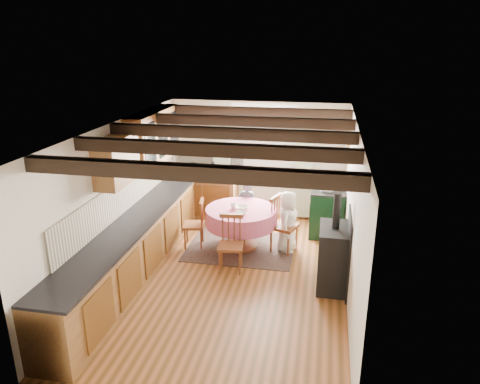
% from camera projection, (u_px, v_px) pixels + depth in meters
% --- Properties ---
extents(floor, '(3.60, 5.50, 0.00)m').
position_uv_depth(floor, '(230.00, 276.00, 7.20)').
color(floor, '#A1592E').
rests_on(floor, ground).
extents(ceiling, '(3.60, 5.50, 0.00)m').
position_uv_depth(ceiling, '(229.00, 127.00, 6.42)').
color(ceiling, white).
rests_on(ceiling, ground).
extents(wall_back, '(3.60, 0.00, 2.40)m').
position_uv_depth(wall_back, '(258.00, 160.00, 9.37)').
color(wall_back, silver).
rests_on(wall_back, ground).
extents(wall_front, '(3.60, 0.00, 2.40)m').
position_uv_depth(wall_front, '(169.00, 307.00, 4.26)').
color(wall_front, silver).
rests_on(wall_front, ground).
extents(wall_left, '(0.00, 5.50, 2.40)m').
position_uv_depth(wall_left, '(119.00, 198.00, 7.14)').
color(wall_left, silver).
rests_on(wall_left, ground).
extents(wall_right, '(0.00, 5.50, 2.40)m').
position_uv_depth(wall_right, '(352.00, 214.00, 6.49)').
color(wall_right, silver).
rests_on(wall_right, ground).
extents(beam_a, '(3.60, 0.16, 0.16)m').
position_uv_depth(beam_a, '(188.00, 172.00, 4.60)').
color(beam_a, black).
rests_on(beam_a, ceiling).
extents(beam_b, '(3.60, 0.16, 0.16)m').
position_uv_depth(beam_b, '(212.00, 149.00, 5.52)').
color(beam_b, black).
rests_on(beam_b, ceiling).
extents(beam_c, '(3.60, 0.16, 0.16)m').
position_uv_depth(beam_c, '(229.00, 133.00, 6.45)').
color(beam_c, black).
rests_on(beam_c, ceiling).
extents(beam_d, '(3.60, 0.16, 0.16)m').
position_uv_depth(beam_d, '(242.00, 121.00, 7.38)').
color(beam_d, black).
rests_on(beam_d, ceiling).
extents(beam_e, '(3.60, 0.16, 0.16)m').
position_uv_depth(beam_e, '(252.00, 112.00, 8.31)').
color(beam_e, black).
rests_on(beam_e, ceiling).
extents(splash_left, '(0.02, 4.50, 0.55)m').
position_uv_depth(splash_left, '(128.00, 192.00, 7.41)').
color(splash_left, beige).
rests_on(splash_left, wall_left).
extents(splash_back, '(1.40, 0.02, 0.55)m').
position_uv_depth(splash_back, '(211.00, 158.00, 9.53)').
color(splash_back, beige).
rests_on(splash_back, wall_back).
extents(base_cabinet_left, '(0.60, 5.30, 0.88)m').
position_uv_depth(base_cabinet_left, '(140.00, 243.00, 7.33)').
color(base_cabinet_left, olive).
rests_on(base_cabinet_left, floor).
extents(base_cabinet_back, '(1.30, 0.60, 0.88)m').
position_uv_depth(base_cabinet_back, '(206.00, 196.00, 9.52)').
color(base_cabinet_back, olive).
rests_on(base_cabinet_back, floor).
extents(worktop_left, '(0.64, 5.30, 0.04)m').
position_uv_depth(worktop_left, '(139.00, 217.00, 7.18)').
color(worktop_left, black).
rests_on(worktop_left, base_cabinet_left).
extents(worktop_back, '(1.30, 0.64, 0.04)m').
position_uv_depth(worktop_back, '(205.00, 175.00, 9.36)').
color(worktop_back, black).
rests_on(worktop_back, base_cabinet_back).
extents(wall_cabinet_glass, '(0.34, 1.80, 0.90)m').
position_uv_depth(wall_cabinet_glass, '(154.00, 136.00, 7.98)').
color(wall_cabinet_glass, olive).
rests_on(wall_cabinet_glass, wall_left).
extents(wall_cabinet_solid, '(0.34, 0.90, 0.70)m').
position_uv_depth(wall_cabinet_solid, '(116.00, 161.00, 6.60)').
color(wall_cabinet_solid, olive).
rests_on(wall_cabinet_solid, wall_left).
extents(window_frame, '(1.34, 0.03, 1.54)m').
position_uv_depth(window_frame, '(263.00, 141.00, 9.20)').
color(window_frame, white).
rests_on(window_frame, wall_back).
extents(window_pane, '(1.20, 0.01, 1.40)m').
position_uv_depth(window_pane, '(263.00, 141.00, 9.21)').
color(window_pane, white).
rests_on(window_pane, wall_back).
extents(curtain_left, '(0.35, 0.10, 2.10)m').
position_uv_depth(curtain_left, '(222.00, 164.00, 9.44)').
color(curtain_left, beige).
rests_on(curtain_left, wall_back).
extents(curtain_right, '(0.35, 0.10, 2.10)m').
position_uv_depth(curtain_right, '(303.00, 168.00, 9.14)').
color(curtain_right, beige).
rests_on(curtain_right, wall_back).
extents(curtain_rod, '(2.00, 0.03, 0.03)m').
position_uv_depth(curtain_rod, '(263.00, 112.00, 8.93)').
color(curtain_rod, black).
rests_on(curtain_rod, wall_back).
extents(wall_picture, '(0.04, 0.50, 0.60)m').
position_uv_depth(wall_picture, '(348.00, 145.00, 8.47)').
color(wall_picture, gold).
rests_on(wall_picture, wall_right).
extents(wall_plate, '(0.30, 0.02, 0.30)m').
position_uv_depth(wall_plate, '(310.00, 138.00, 8.99)').
color(wall_plate, silver).
rests_on(wall_plate, wall_back).
extents(rug, '(1.90, 1.47, 0.01)m').
position_uv_depth(rug, '(241.00, 247.00, 8.17)').
color(rug, brown).
rests_on(rug, floor).
extents(dining_table, '(1.25, 1.25, 0.75)m').
position_uv_depth(dining_table, '(241.00, 228.00, 8.05)').
color(dining_table, '#ED5781').
rests_on(dining_table, floor).
extents(chair_near, '(0.44, 0.46, 0.93)m').
position_uv_depth(chair_near, '(231.00, 244.00, 7.24)').
color(chair_near, brown).
rests_on(chair_near, floor).
extents(chair_left, '(0.46, 0.44, 0.88)m').
position_uv_depth(chair_left, '(194.00, 223.00, 8.11)').
color(chair_left, brown).
rests_on(chair_left, floor).
extents(chair_right, '(0.57, 0.56, 1.01)m').
position_uv_depth(chair_right, '(284.00, 224.00, 7.91)').
color(chair_right, brown).
rests_on(chair_right, floor).
extents(aga_range, '(0.65, 1.00, 0.92)m').
position_uv_depth(aga_range, '(327.00, 209.00, 8.73)').
color(aga_range, black).
rests_on(aga_range, floor).
extents(cast_iron_stove, '(0.45, 0.75, 1.50)m').
position_uv_depth(cast_iron_stove, '(334.00, 241.00, 6.68)').
color(cast_iron_stove, black).
rests_on(cast_iron_stove, floor).
extents(child_far, '(0.40, 0.27, 1.05)m').
position_uv_depth(child_far, '(247.00, 207.00, 8.67)').
color(child_far, '#515B60').
rests_on(child_far, floor).
extents(child_right, '(0.42, 0.58, 1.11)m').
position_uv_depth(child_right, '(288.00, 222.00, 7.90)').
color(child_right, white).
rests_on(child_right, floor).
extents(bowl_a, '(0.27, 0.27, 0.06)m').
position_uv_depth(bowl_a, '(242.00, 208.00, 7.91)').
color(bowl_a, silver).
rests_on(bowl_a, dining_table).
extents(bowl_b, '(0.24, 0.24, 0.06)m').
position_uv_depth(bowl_b, '(241.00, 213.00, 7.65)').
color(bowl_b, silver).
rests_on(bowl_b, dining_table).
extents(cup, '(0.15, 0.15, 0.10)m').
position_uv_depth(cup, '(233.00, 206.00, 7.92)').
color(cup, silver).
rests_on(cup, dining_table).
extents(canister_tall, '(0.13, 0.13, 0.22)m').
position_uv_depth(canister_tall, '(193.00, 168.00, 9.42)').
color(canister_tall, '#262628').
rests_on(canister_tall, worktop_back).
extents(canister_wide, '(0.16, 0.16, 0.18)m').
position_uv_depth(canister_wide, '(213.00, 170.00, 9.32)').
color(canister_wide, '#262628').
rests_on(canister_wide, worktop_back).
extents(canister_slim, '(0.10, 0.10, 0.27)m').
position_uv_depth(canister_slim, '(214.00, 168.00, 9.28)').
color(canister_slim, '#262628').
rests_on(canister_slim, worktop_back).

